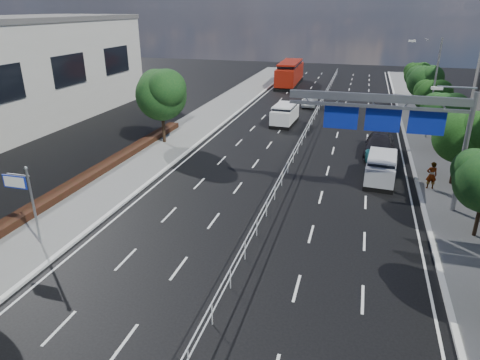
% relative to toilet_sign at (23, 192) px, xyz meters
% --- Properties ---
extents(ground, '(160.00, 160.00, 0.00)m').
position_rel_toilet_sign_xyz_m(ground, '(10.95, 0.00, -2.94)').
color(ground, black).
rests_on(ground, ground).
extents(sidewalk_near, '(5.00, 140.00, 0.14)m').
position_rel_toilet_sign_xyz_m(sidewalk_near, '(-0.55, 0.00, -2.87)').
color(sidewalk_near, slate).
rests_on(sidewalk_near, ground).
extents(kerb_near, '(0.25, 140.00, 0.15)m').
position_rel_toilet_sign_xyz_m(kerb_near, '(1.95, 0.00, -2.87)').
color(kerb_near, silver).
rests_on(kerb_near, ground).
extents(kerb_far, '(0.25, 140.00, 0.15)m').
position_rel_toilet_sign_xyz_m(kerb_far, '(19.95, 0.00, -2.87)').
color(kerb_far, silver).
rests_on(kerb_far, ground).
extents(median_fence, '(0.05, 85.00, 1.02)m').
position_rel_toilet_sign_xyz_m(median_fence, '(10.95, 22.50, -2.42)').
color(median_fence, silver).
rests_on(median_fence, ground).
extents(hedge_near, '(1.00, 36.00, 0.44)m').
position_rel_toilet_sign_xyz_m(hedge_near, '(-2.35, 5.00, -2.58)').
color(hedge_near, black).
rests_on(hedge_near, sidewalk_near).
extents(toilet_sign, '(1.62, 0.18, 4.34)m').
position_rel_toilet_sign_xyz_m(toilet_sign, '(0.00, 0.00, 0.00)').
color(toilet_sign, gray).
rests_on(toilet_sign, ground).
extents(overhead_gantry, '(10.24, 0.38, 7.45)m').
position_rel_toilet_sign_xyz_m(overhead_gantry, '(17.69, 10.05, 2.66)').
color(overhead_gantry, gray).
rests_on(overhead_gantry, ground).
extents(streetlight_far, '(2.78, 2.40, 9.00)m').
position_rel_toilet_sign_xyz_m(streetlight_far, '(21.46, 26.00, 2.27)').
color(streetlight_far, gray).
rests_on(streetlight_far, ground).
extents(near_tree_back, '(4.84, 4.51, 6.69)m').
position_rel_toilet_sign_xyz_m(near_tree_back, '(-0.99, 17.97, 1.67)').
color(near_tree_back, black).
rests_on(near_tree_back, ground).
extents(far_tree_d, '(3.85, 3.59, 5.34)m').
position_rel_toilet_sign_xyz_m(far_tree_d, '(22.20, 14.48, 0.74)').
color(far_tree_d, black).
rests_on(far_tree_d, ground).
extents(far_tree_e, '(3.63, 3.38, 5.13)m').
position_rel_toilet_sign_xyz_m(far_tree_e, '(22.20, 21.98, 0.61)').
color(far_tree_e, black).
rests_on(far_tree_e, ground).
extents(far_tree_f, '(3.52, 3.28, 5.02)m').
position_rel_toilet_sign_xyz_m(far_tree_f, '(22.20, 29.48, 0.55)').
color(far_tree_f, black).
rests_on(far_tree_f, ground).
extents(far_tree_g, '(3.96, 3.69, 5.45)m').
position_rel_toilet_sign_xyz_m(far_tree_g, '(22.20, 36.98, 0.81)').
color(far_tree_g, black).
rests_on(far_tree_g, ground).
extents(far_tree_h, '(3.41, 3.18, 4.91)m').
position_rel_toilet_sign_xyz_m(far_tree_h, '(22.20, 44.48, 0.48)').
color(far_tree_h, black).
rests_on(far_tree_h, ground).
extents(white_minivan, '(2.32, 4.89, 2.08)m').
position_rel_toilet_sign_xyz_m(white_minivan, '(8.13, 27.57, -1.92)').
color(white_minivan, black).
rests_on(white_minivan, ground).
extents(red_bus, '(3.13, 12.05, 3.58)m').
position_rel_toilet_sign_xyz_m(red_bus, '(4.54, 51.33, -1.08)').
color(red_bus, black).
rests_on(red_bus, ground).
extents(near_car_silver, '(1.80, 4.36, 1.48)m').
position_rel_toilet_sign_xyz_m(near_car_silver, '(9.53, 37.01, -2.21)').
color(near_car_silver, '#B1B5B9').
rests_on(near_car_silver, ground).
extents(near_car_dark, '(2.11, 4.63, 1.47)m').
position_rel_toilet_sign_xyz_m(near_car_dark, '(2.95, 55.77, -2.21)').
color(near_car_dark, black).
rests_on(near_car_dark, ground).
extents(silver_minivan, '(2.27, 4.74, 1.92)m').
position_rel_toilet_sign_xyz_m(silver_minivan, '(17.45, 14.00, -2.00)').
color(silver_minivan, black).
rests_on(silver_minivan, ground).
extents(parked_car_teal, '(2.32, 4.55, 1.23)m').
position_rel_toilet_sign_xyz_m(parked_car_teal, '(17.45, 16.67, -2.33)').
color(parked_car_teal, '#176069').
rests_on(parked_car_teal, ground).
extents(parked_car_dark, '(2.67, 5.74, 1.62)m').
position_rel_toilet_sign_xyz_m(parked_car_dark, '(17.45, 20.09, -2.13)').
color(parked_car_dark, black).
rests_on(parked_car_dark, ground).
extents(pedestrian_a, '(0.73, 0.53, 1.87)m').
position_rel_toilet_sign_xyz_m(pedestrian_a, '(20.63, 13.16, -1.87)').
color(pedestrian_a, gray).
rests_on(pedestrian_a, sidewalk_far).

